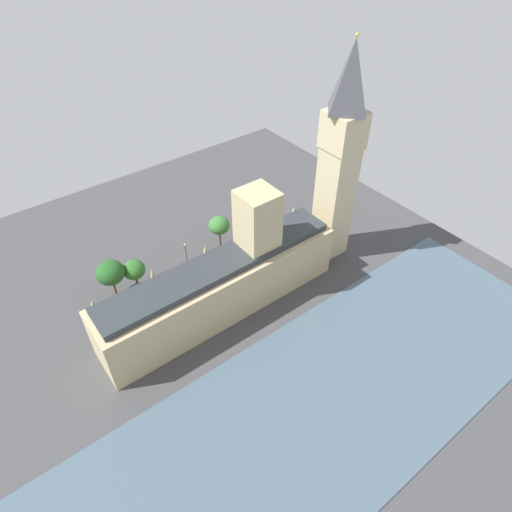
{
  "coord_description": "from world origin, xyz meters",
  "views": [
    {
      "loc": [
        -66.19,
        38.18,
        82.41
      ],
      "look_at": [
        1.0,
        -12.91,
        8.31
      ],
      "focal_mm": 30.83,
      "sensor_mm": 36.0,
      "label": 1
    }
  ],
  "objects": [
    {
      "name": "ground_plane",
      "position": [
        0.0,
        0.0,
        0.0
      ],
      "size": [
        143.94,
        143.94,
        0.0
      ],
      "primitive_type": "plane",
      "color": "#424244"
    },
    {
      "name": "river_thames",
      "position": [
        -36.47,
        0.0,
        0.12
      ],
      "size": [
        40.99,
        129.54,
        0.25
      ],
      "primitive_type": "cube",
      "color": "#475B6B",
      "rests_on": "ground"
    },
    {
      "name": "parliament_building",
      "position": [
        -1.99,
        -1.7,
        8.68
      ],
      "size": [
        12.61,
        61.47,
        29.86
      ],
      "color": "tan",
      "rests_on": "ground"
    },
    {
      "name": "clock_tower",
      "position": [
        -1.52,
        -36.92,
        29.91
      ],
      "size": [
        8.71,
        8.71,
        57.78
      ],
      "color": "#CCBA8E",
      "rests_on": "ground"
    },
    {
      "name": "car_silver_midblock",
      "position": [
        10.04,
        -18.24,
        0.89
      ],
      "size": [
        2.01,
        4.76,
        1.74
      ],
      "rotation": [
        0.0,
        0.0,
        3.1
      ],
      "color": "#B7B7BC",
      "rests_on": "ground"
    },
    {
      "name": "double_decker_bus_kerbside",
      "position": [
        9.54,
        -4.5,
        2.63
      ],
      "size": [
        2.85,
        10.56,
        4.75
      ],
      "rotation": [
        0.0,
        0.0,
        -0.02
      ],
      "color": "red",
      "rests_on": "ground"
    },
    {
      "name": "car_dark_green_far_end",
      "position": [
        11.63,
        10.94,
        0.89
      ],
      "size": [
        2.25,
        4.39,
        1.74
      ],
      "rotation": [
        0.0,
        0.0,
        3.03
      ],
      "color": "#19472D",
      "rests_on": "ground"
    },
    {
      "name": "car_black_leading",
      "position": [
        10.24,
        17.17,
        0.89
      ],
      "size": [
        2.03,
        4.17,
        1.74
      ],
      "rotation": [
        0.0,
        0.0,
        -0.03
      ],
      "color": "black",
      "rests_on": "ground"
    },
    {
      "name": "car_blue_near_tower",
      "position": [
        9.41,
        23.11,
        0.89
      ],
      "size": [
        1.98,
        4.27,
        1.74
      ],
      "rotation": [
        0.0,
        0.0,
        -0.03
      ],
      "color": "navy",
      "rests_on": "ground"
    },
    {
      "name": "pedestrian_corner",
      "position": [
        8.11,
        -4.62,
        0.71
      ],
      "size": [
        0.67,
        0.61,
        1.58
      ],
      "rotation": [
        0.0,
        0.0,
        2.15
      ],
      "color": "navy",
      "rests_on": "ground"
    },
    {
      "name": "pedestrian_trailing",
      "position": [
        7.3,
        14.21,
        0.77
      ],
      "size": [
        0.71,
        0.69,
        1.72
      ],
      "rotation": [
        0.0,
        0.0,
        0.89
      ],
      "color": "black",
      "rests_on": "ground"
    },
    {
      "name": "pedestrian_opposite_hall",
      "position": [
        7.55,
        -19.0,
        0.77
      ],
      "size": [
        0.71,
        0.64,
        1.71
      ],
      "rotation": [
        0.0,
        0.0,
        5.18
      ],
      "color": "navy",
      "rests_on": "ground"
    },
    {
      "name": "plane_tree_by_river_gate",
      "position": [
        18.61,
        -13.25,
        7.33
      ],
      "size": [
        5.99,
        5.99,
        9.92
      ],
      "color": "brown",
      "rests_on": "ground"
    },
    {
      "name": "plane_tree_under_trees",
      "position": [
        18.34,
        19.2,
        7.8
      ],
      "size": [
        7.1,
        7.1,
        10.84
      ],
      "color": "brown",
      "rests_on": "ground"
    },
    {
      "name": "plane_tree_slot_10",
      "position": [
        17.78,
        -24.2,
        6.14
      ],
      "size": [
        6.17,
        6.17,
        8.79
      ],
      "color": "brown",
      "rests_on": "ground"
    },
    {
      "name": "plane_tree_slot_11",
      "position": [
        17.48,
        13.57,
        6.2
      ],
      "size": [
        5.74,
        5.74,
        8.67
      ],
      "color": "brown",
      "rests_on": "ground"
    },
    {
      "name": "street_lamp_slot_12",
      "position": [
        17.96,
        -1.65,
        4.71
      ],
      "size": [
        0.56,
        0.56,
        6.82
      ],
      "color": "black",
      "rests_on": "ground"
    }
  ]
}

